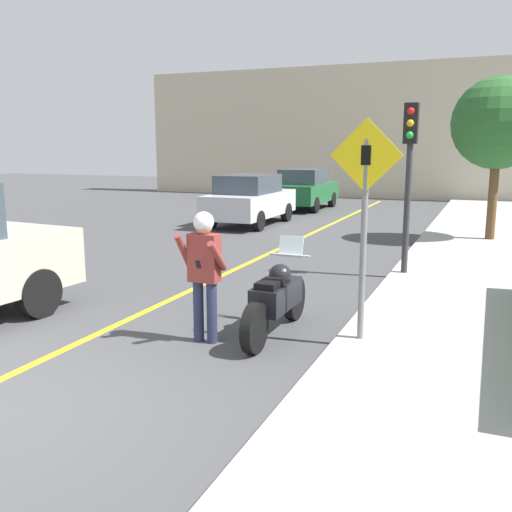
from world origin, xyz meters
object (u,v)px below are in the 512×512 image
(traffic_light, at_px, (409,156))
(parked_car_silver, at_px, (250,199))
(street_tree, at_px, (498,124))
(parked_car_green, at_px, (305,189))
(motorcycle, at_px, (277,299))
(person_biker, at_px, (204,263))
(crossing_sign, at_px, (364,209))

(traffic_light, height_order, parked_car_silver, traffic_light)
(street_tree, relative_size, parked_car_green, 1.02)
(motorcycle, distance_m, street_tree, 10.17)
(person_biker, xyz_separation_m, parked_car_green, (-3.85, 16.46, -0.23))
(parked_car_green, bearing_deg, person_biker, -76.84)
(person_biker, relative_size, parked_car_silver, 0.42)
(motorcycle, relative_size, person_biker, 1.26)
(street_tree, bearing_deg, crossing_sign, -98.93)
(street_tree, bearing_deg, motorcycle, -105.86)
(parked_car_silver, height_order, parked_car_green, same)
(parked_car_silver, bearing_deg, person_biker, -69.85)
(motorcycle, relative_size, street_tree, 0.52)
(person_biker, xyz_separation_m, traffic_light, (1.91, 4.88, 1.33))
(crossing_sign, bearing_deg, traffic_light, 90.67)
(parked_car_silver, bearing_deg, motorcycle, -65.08)
(motorcycle, relative_size, parked_car_silver, 0.53)
(crossing_sign, height_order, traffic_light, traffic_light)
(crossing_sign, height_order, street_tree, street_tree)
(street_tree, bearing_deg, traffic_light, -106.47)
(person_biker, height_order, crossing_sign, crossing_sign)
(traffic_light, xyz_separation_m, parked_car_green, (-5.76, 11.58, -1.56))
(person_biker, bearing_deg, parked_car_silver, 110.15)
(person_biker, height_order, parked_car_green, person_biker)
(person_biker, xyz_separation_m, crossing_sign, (1.96, 0.60, 0.73))
(crossing_sign, relative_size, parked_car_green, 0.67)
(crossing_sign, distance_m, traffic_light, 4.32)
(motorcycle, relative_size, traffic_light, 0.68)
(parked_car_green, bearing_deg, street_tree, -41.09)
(person_biker, xyz_separation_m, street_tree, (3.45, 10.10, 2.10))
(parked_car_silver, distance_m, parked_car_green, 5.42)
(motorcycle, height_order, parked_car_silver, parked_car_silver)
(crossing_sign, relative_size, traffic_light, 0.86)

